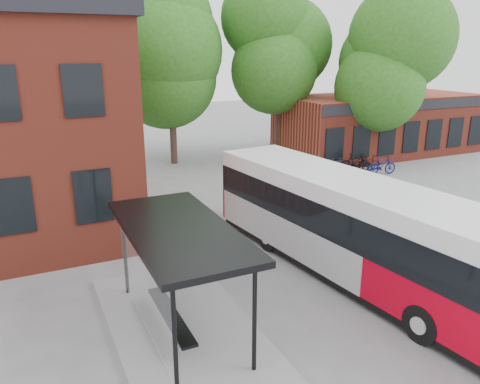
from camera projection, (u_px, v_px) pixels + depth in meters
name	position (u px, v px, depth m)	size (l,w,h in m)	color
ground	(307.00, 278.00, 14.92)	(100.00, 100.00, 0.00)	slate
shop_row	(379.00, 124.00, 32.56)	(14.00, 6.20, 4.00)	maroon
bus_shelter	(181.00, 279.00, 11.79)	(3.60, 7.00, 2.90)	black
bike_rail	(347.00, 171.00, 27.30)	(5.20, 0.10, 0.38)	black
tree_0	(49.00, 79.00, 24.69)	(7.92, 7.92, 11.00)	#205215
tree_1	(171.00, 80.00, 28.50)	(7.92, 7.92, 10.40)	#205215
tree_2	(279.00, 73.00, 30.41)	(7.92, 7.92, 11.00)	#205215
tree_3	(380.00, 89.00, 29.24)	(7.04, 7.04, 9.28)	#205215
city_bus	(355.00, 230.00, 14.70)	(2.63, 12.34, 3.14)	#B20016
bicycle_2	(324.00, 167.00, 27.21)	(0.60, 1.73, 0.91)	black
bicycle_3	(335.00, 167.00, 26.77)	(0.50, 1.78, 1.07)	black
bicycle_4	(357.00, 164.00, 27.66)	(0.65, 1.87, 0.98)	black
bicycle_5	(355.00, 162.00, 27.80)	(0.52, 1.84, 1.10)	black
bicycle_6	(366.00, 162.00, 28.26)	(0.61, 1.76, 0.92)	#400F0A
bicycle_7	(382.00, 165.00, 27.12)	(0.51, 1.81, 1.09)	#0B135A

